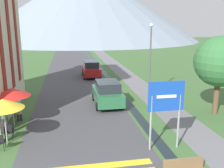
# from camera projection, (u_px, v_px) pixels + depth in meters

# --- Properties ---
(ground_plane) EXTENTS (160.00, 160.00, 0.00)m
(ground_plane) POSITION_uv_depth(u_px,v_px,m) (99.00, 80.00, 26.56)
(ground_plane) COLOR #3D6033
(road) EXTENTS (6.40, 60.00, 0.01)m
(road) POSITION_uv_depth(u_px,v_px,m) (72.00, 66.00, 35.69)
(road) COLOR #424247
(road) RESTS_ON ground_plane
(footpath) EXTENTS (2.20, 60.00, 0.01)m
(footpath) POSITION_uv_depth(u_px,v_px,m) (114.00, 65.00, 36.75)
(footpath) COLOR slate
(footpath) RESTS_ON ground_plane
(drainage_channel) EXTENTS (0.60, 60.00, 0.00)m
(drainage_channel) POSITION_uv_depth(u_px,v_px,m) (98.00, 65.00, 36.34)
(drainage_channel) COLOR black
(drainage_channel) RESTS_ON ground_plane
(mountain_distant) EXTENTS (80.25, 80.25, 26.20)m
(mountain_distant) POSITION_uv_depth(u_px,v_px,m) (87.00, 4.00, 91.35)
(mountain_distant) COLOR gray
(mountain_distant) RESTS_ON ground_plane
(road_sign) EXTENTS (1.74, 0.11, 3.33)m
(road_sign) POSITION_uv_depth(u_px,v_px,m) (166.00, 104.00, 11.53)
(road_sign) COLOR gray
(road_sign) RESTS_ON ground_plane
(parked_car_near) EXTENTS (1.97, 3.88, 1.82)m
(parked_car_near) POSITION_uv_depth(u_px,v_px,m) (107.00, 93.00, 18.33)
(parked_car_near) COLOR #28663D
(parked_car_near) RESTS_ON ground_plane
(parked_car_far) EXTENTS (1.90, 4.20, 1.82)m
(parked_car_far) POSITION_uv_depth(u_px,v_px,m) (91.00, 69.00, 28.16)
(parked_car_far) COLOR #A31919
(parked_car_far) RESTS_ON ground_plane
(cafe_chair_middle) EXTENTS (0.40, 0.40, 0.85)m
(cafe_chair_middle) POSITION_uv_depth(u_px,v_px,m) (3.00, 120.00, 14.29)
(cafe_chair_middle) COLOR black
(cafe_chair_middle) RESTS_ON ground_plane
(cafe_chair_far_right) EXTENTS (0.40, 0.40, 0.85)m
(cafe_chair_far_right) POSITION_uv_depth(u_px,v_px,m) (11.00, 111.00, 15.76)
(cafe_chair_far_right) COLOR black
(cafe_chair_far_right) RESTS_ON ground_plane
(cafe_chair_near_right) EXTENTS (0.40, 0.40, 0.85)m
(cafe_chair_near_right) POSITION_uv_depth(u_px,v_px,m) (9.00, 130.00, 12.96)
(cafe_chair_near_right) COLOR black
(cafe_chair_near_right) RESTS_ON ground_plane
(cafe_chair_near_left) EXTENTS (0.40, 0.40, 0.85)m
(cafe_chair_near_left) POSITION_uv_depth(u_px,v_px,m) (9.00, 131.00, 12.84)
(cafe_chair_near_left) COLOR black
(cafe_chair_near_left) RESTS_ON ground_plane
(cafe_chair_nearest) EXTENTS (0.40, 0.40, 0.85)m
(cafe_chair_nearest) POSITION_uv_depth(u_px,v_px,m) (0.00, 141.00, 11.70)
(cafe_chair_nearest) COLOR black
(cafe_chair_nearest) RESTS_ON ground_plane
(cafe_umbrella_front_yellow) EXTENTS (1.97, 1.97, 2.36)m
(cafe_umbrella_front_yellow) POSITION_uv_depth(u_px,v_px,m) (3.00, 104.00, 12.03)
(cafe_umbrella_front_yellow) COLOR #B7B2A8
(cafe_umbrella_front_yellow) RESTS_ON ground_plane
(cafe_umbrella_middle_red) EXTENTS (2.13, 2.13, 2.31)m
(cafe_umbrella_middle_red) POSITION_uv_depth(u_px,v_px,m) (11.00, 92.00, 14.20)
(cafe_umbrella_middle_red) COLOR #B7B2A8
(cafe_umbrella_middle_red) RESTS_ON ground_plane
(person_standing_terrace) EXTENTS (0.32, 0.32, 1.80)m
(person_standing_terrace) POSITION_uv_depth(u_px,v_px,m) (5.00, 116.00, 13.35)
(person_standing_terrace) COLOR #282833
(person_standing_terrace) RESTS_ON ground_plane
(person_seated_near) EXTENTS (0.32, 0.32, 1.24)m
(person_seated_near) POSITION_uv_depth(u_px,v_px,m) (19.00, 110.00, 15.35)
(person_seated_near) COLOR #282833
(person_seated_near) RESTS_ON ground_plane
(streetlamp) EXTENTS (0.28, 0.28, 5.91)m
(streetlamp) POSITION_uv_depth(u_px,v_px,m) (150.00, 55.00, 19.96)
(streetlamp) COLOR #515156
(streetlamp) RESTS_ON ground_plane
(tree_by_path) EXTENTS (3.27, 3.27, 5.17)m
(tree_by_path) POSITION_uv_depth(u_px,v_px,m) (220.00, 62.00, 15.93)
(tree_by_path) COLOR brown
(tree_by_path) RESTS_ON ground_plane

